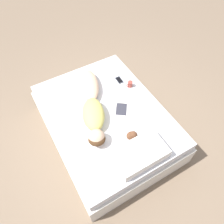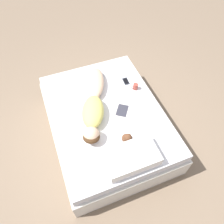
# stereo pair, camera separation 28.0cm
# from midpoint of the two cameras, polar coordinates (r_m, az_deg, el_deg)

# --- Properties ---
(ground_plane) EXTENTS (12.00, 12.00, 0.00)m
(ground_plane) POSITION_cam_midpoint_polar(r_m,az_deg,el_deg) (3.47, -3.77, -5.55)
(ground_plane) COLOR #7A6651
(bed) EXTENTS (1.57, 2.07, 0.53)m
(bed) POSITION_cam_midpoint_polar(r_m,az_deg,el_deg) (3.25, -4.01, -3.16)
(bed) COLOR beige
(bed) RESTS_ON ground_plane
(person) EXTENTS (0.71, 1.35, 0.21)m
(person) POSITION_cam_midpoint_polar(r_m,az_deg,el_deg) (3.00, -7.78, 1.18)
(person) COLOR #DBB28E
(person) RESTS_ON bed
(open_magazine) EXTENTS (0.55, 0.51, 0.01)m
(open_magazine) POSITION_cam_midpoint_polar(r_m,az_deg,el_deg) (3.05, 1.90, 0.39)
(open_magazine) COLOR silver
(open_magazine) RESTS_ON bed
(coffee_mug) EXTENTS (0.10, 0.07, 0.10)m
(coffee_mug) POSITION_cam_midpoint_polar(r_m,az_deg,el_deg) (3.31, 2.30, 7.14)
(coffee_mug) COLOR #993D33
(coffee_mug) RESTS_ON bed
(cell_phone) EXTENTS (0.09, 0.15, 0.01)m
(cell_phone) POSITION_cam_midpoint_polar(r_m,az_deg,el_deg) (3.43, -0.45, 8.22)
(cell_phone) COLOR #333842
(cell_phone) RESTS_ON bed
(plush_toy) EXTENTS (0.12, 0.15, 0.18)m
(plush_toy) POSITION_cam_midpoint_polar(r_m,az_deg,el_deg) (2.73, 2.32, -6.31)
(plush_toy) COLOR brown
(plush_toy) RESTS_ON bed
(pillow) EXTENTS (0.63, 0.37, 0.15)m
(pillow) POSITION_cam_midpoint_polar(r_m,az_deg,el_deg) (2.62, 4.20, -11.12)
(pillow) COLOR white
(pillow) RESTS_ON bed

